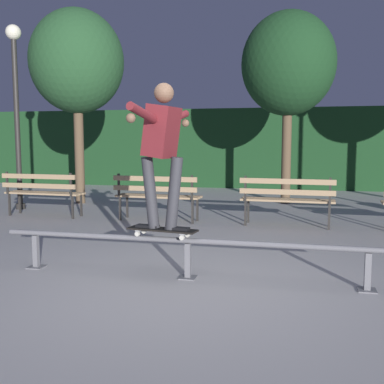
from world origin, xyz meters
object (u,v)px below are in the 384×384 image
at_px(skateboarder, 162,144).
at_px(tree_behind_benches, 288,65).
at_px(lamp_post_left, 16,93).
at_px(skateboard, 162,230).
at_px(park_bench_right_center, 287,196).
at_px(grind_rail, 188,247).
at_px(tree_far_left, 77,62).
at_px(park_bench_leftmost, 42,189).
at_px(park_bench_left_center, 157,193).

xyz_separation_m(skateboarder, tree_behind_benches, (1.11, 6.35, 1.77)).
relative_size(tree_behind_benches, lamp_post_left, 1.14).
relative_size(skateboard, park_bench_right_center, 0.50).
distance_m(tree_behind_benches, lamp_post_left, 6.08).
relative_size(skateboard, lamp_post_left, 0.21).
height_order(grind_rail, park_bench_right_center, park_bench_right_center).
relative_size(skateboarder, lamp_post_left, 0.40).
relative_size(skateboard, tree_far_left, 0.18).
relative_size(park_bench_right_center, lamp_post_left, 0.41).
bearing_deg(park_bench_leftmost, skateboard, -43.61).
distance_m(tree_far_left, tree_behind_benches, 4.88).
bearing_deg(tree_behind_benches, park_bench_right_center, -87.73).
xyz_separation_m(tree_far_left, tree_behind_benches, (4.76, 1.08, -0.06)).
height_order(grind_rail, skateboard, skateboard).
relative_size(skateboarder, park_bench_left_center, 0.96).
bearing_deg(lamp_post_left, tree_behind_benches, 21.91).
bearing_deg(lamp_post_left, skateboard, -42.40).
xyz_separation_m(skateboarder, park_bench_leftmost, (-3.45, 3.29, -0.92)).
bearing_deg(skateboarder, lamp_post_left, 137.61).
xyz_separation_m(skateboard, tree_far_left, (-3.65, 5.27, 2.76)).
bearing_deg(skateboard, park_bench_leftmost, 136.39).
distance_m(skateboard, park_bench_right_center, 3.51).
bearing_deg(skateboarder, park_bench_right_center, 69.46).
distance_m(grind_rail, tree_behind_benches, 7.02).
bearing_deg(tree_behind_benches, park_bench_leftmost, -146.14).
relative_size(park_bench_right_center, tree_behind_benches, 0.37).
height_order(skateboard, park_bench_right_center, park_bench_right_center).
bearing_deg(skateboarder, grind_rail, 0.09).
distance_m(tree_far_left, lamp_post_left, 1.65).
distance_m(park_bench_left_center, tree_far_left, 4.23).
relative_size(grind_rail, park_bench_right_center, 2.67).
bearing_deg(park_bench_left_center, grind_rail, -67.03).
height_order(park_bench_left_center, lamp_post_left, lamp_post_left).
height_order(park_bench_leftmost, park_bench_right_center, same).
height_order(park_bench_right_center, lamp_post_left, lamp_post_left).
bearing_deg(skateboard, park_bench_right_center, 69.41).
xyz_separation_m(skateboard, skateboarder, (0.00, -0.00, 0.94)).
bearing_deg(skateboarder, park_bench_leftmost, 136.41).
bearing_deg(tree_far_left, park_bench_right_center, -22.09).
bearing_deg(park_bench_left_center, skateboard, -71.38).
height_order(grind_rail, tree_behind_benches, tree_behind_benches).
xyz_separation_m(skateboarder, park_bench_right_center, (1.23, 3.29, -0.92)).
relative_size(park_bench_left_center, tree_far_left, 0.36).
height_order(park_bench_left_center, tree_far_left, tree_far_left).
relative_size(grind_rail, skateboarder, 2.77).
relative_size(skateboard, park_bench_left_center, 0.50).
xyz_separation_m(grind_rail, park_bench_right_center, (0.95, 3.29, 0.19)).
relative_size(park_bench_left_center, park_bench_right_center, 1.00).
height_order(skateboarder, park_bench_left_center, skateboarder).
bearing_deg(skateboarder, tree_behind_benches, 80.08).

